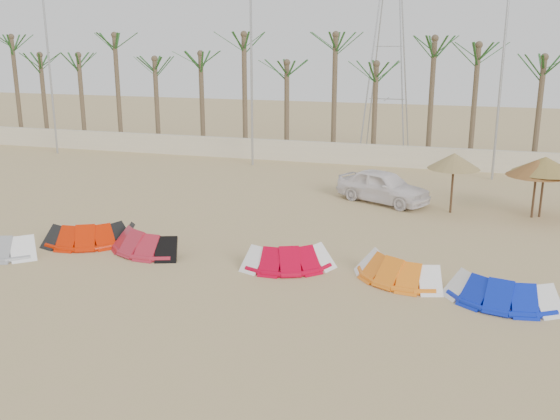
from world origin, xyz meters
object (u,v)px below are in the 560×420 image
(kite_red_mid, at_px, (147,238))
(parasol_mid, at_px, (537,168))
(parasol_left, at_px, (454,161))
(kite_red_left, at_px, (92,233))
(kite_orange, at_px, (398,267))
(kite_red_right, at_px, (291,255))
(kite_blue, at_px, (501,288))
(parasol_right, at_px, (545,165))
(car, at_px, (383,186))

(kite_red_mid, xyz_separation_m, parasol_mid, (13.94, 8.65, 1.77))
(parasol_left, bearing_deg, parasol_mid, 3.46)
(kite_red_left, relative_size, kite_orange, 1.01)
(kite_red_mid, distance_m, kite_red_right, 5.57)
(kite_blue, height_order, parasol_left, parasol_left)
(kite_red_mid, height_order, kite_blue, same)
(parasol_right, bearing_deg, kite_red_left, -152.11)
(kite_blue, bearing_deg, kite_red_mid, 174.39)
(kite_blue, bearing_deg, kite_red_left, 175.21)
(parasol_left, distance_m, parasol_right, 3.76)
(parasol_left, distance_m, car, 3.65)
(kite_orange, height_order, parasol_right, parasol_right)
(kite_red_left, relative_size, parasol_left, 1.34)
(kite_red_left, distance_m, kite_red_mid, 2.36)
(kite_red_left, bearing_deg, parasol_mid, 27.89)
(kite_red_left, relative_size, kite_red_mid, 0.96)
(kite_orange, bearing_deg, parasol_mid, 61.98)
(kite_orange, relative_size, parasol_mid, 1.40)
(kite_red_right, height_order, parasol_mid, parasol_mid)
(parasol_mid, bearing_deg, kite_orange, -118.02)
(kite_red_left, bearing_deg, parasol_left, 33.17)
(kite_red_left, height_order, kite_red_mid, same)
(kite_red_right, distance_m, parasol_mid, 12.32)
(parasol_mid, bearing_deg, kite_red_left, -152.11)
(parasol_left, bearing_deg, kite_red_mid, -141.26)
(kite_orange, distance_m, car, 9.86)
(kite_red_right, relative_size, parasol_mid, 1.36)
(kite_red_right, height_order, kite_blue, same)
(kite_red_right, xyz_separation_m, car, (1.80, 9.59, 0.35))
(kite_blue, bearing_deg, parasol_left, 100.44)
(kite_red_right, bearing_deg, parasol_mid, 46.59)
(parasol_right, bearing_deg, parasol_mid, -151.81)
(parasol_left, distance_m, parasol_mid, 3.43)
(parasol_right, bearing_deg, kite_red_right, -133.94)
(kite_red_mid, relative_size, parasol_right, 1.37)
(kite_red_mid, distance_m, kite_orange, 9.18)
(kite_red_mid, relative_size, parasol_left, 1.39)
(kite_red_right, relative_size, car, 0.76)
(kite_orange, relative_size, car, 0.79)
(kite_orange, bearing_deg, kite_blue, -16.13)
(kite_red_right, relative_size, kite_orange, 0.97)
(kite_red_right, xyz_separation_m, parasol_mid, (8.38, 8.85, 1.78))
(kite_orange, xyz_separation_m, parasol_right, (5.09, 9.12, 1.89))
(kite_red_mid, xyz_separation_m, parasol_right, (14.26, 8.82, 1.89))
(kite_red_right, height_order, kite_orange, same)
(kite_red_mid, relative_size, kite_orange, 1.05)
(car, bearing_deg, kite_red_right, -164.53)
(parasol_left, xyz_separation_m, car, (-3.16, 0.94, -1.57))
(car, bearing_deg, kite_red_left, 160.02)
(kite_red_right, height_order, parasol_right, parasol_right)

